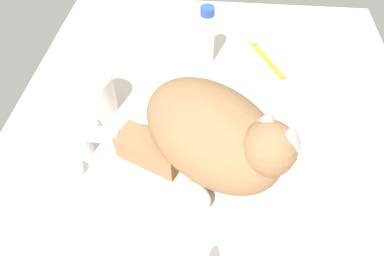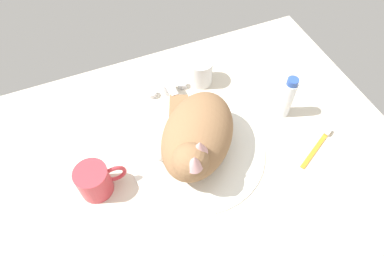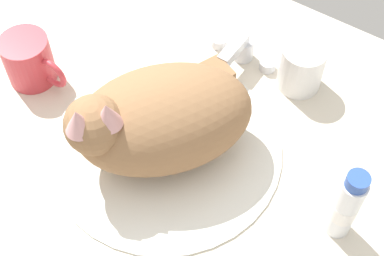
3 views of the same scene
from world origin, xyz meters
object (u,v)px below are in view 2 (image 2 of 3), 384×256
(cat, at_px, (196,137))
(rinse_cup, at_px, (200,72))
(toothpaste_bottle, at_px, (287,98))
(coffee_mug, at_px, (95,181))
(faucet, at_px, (168,88))
(toothbrush, at_px, (318,146))

(cat, relative_size, rinse_cup, 3.93)
(cat, bearing_deg, rinse_cup, 63.88)
(cat, relative_size, toothpaste_bottle, 2.32)
(coffee_mug, relative_size, rinse_cup, 1.47)
(rinse_cup, xyz_separation_m, toothpaste_bottle, (0.17, -0.21, 0.02))
(faucet, distance_m, rinse_cup, 0.11)
(rinse_cup, bearing_deg, cat, -116.12)
(rinse_cup, height_order, toothbrush, rinse_cup)
(faucet, relative_size, toothbrush, 0.89)
(faucet, relative_size, cat, 0.39)
(rinse_cup, relative_size, toothbrush, 0.58)
(cat, bearing_deg, toothbrush, -18.87)
(coffee_mug, distance_m, toothbrush, 0.59)
(coffee_mug, xyz_separation_m, toothbrush, (0.58, -0.11, -0.04))
(coffee_mug, height_order, rinse_cup, coffee_mug)
(cat, distance_m, toothpaste_bottle, 0.29)
(faucet, bearing_deg, rinse_cup, 4.96)
(cat, bearing_deg, faucet, 88.17)
(coffee_mug, bearing_deg, rinse_cup, 32.11)
(cat, height_order, rinse_cup, cat)
(faucet, bearing_deg, cat, -91.83)
(cat, bearing_deg, toothpaste_bottle, 6.05)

